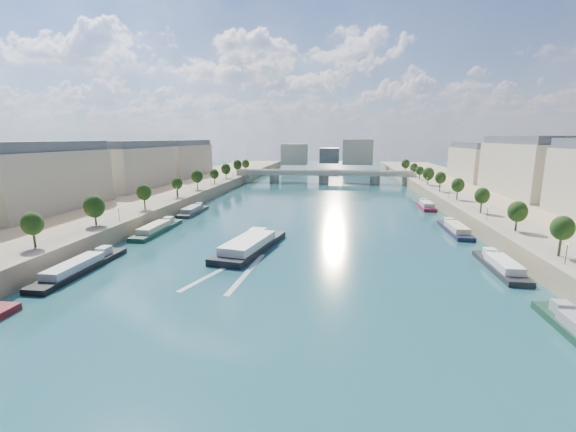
# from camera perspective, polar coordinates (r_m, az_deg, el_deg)

# --- Properties ---
(ground) EXTENTS (700.00, 700.00, 0.00)m
(ground) POSITION_cam_1_polar(r_m,az_deg,el_deg) (134.05, 3.23, -0.78)
(ground) COLOR #0B2B31
(ground) RESTS_ON ground
(quay_left) EXTENTS (44.00, 520.00, 5.00)m
(quay_left) POSITION_cam_1_polar(r_m,az_deg,el_deg) (156.32, -24.09, 0.93)
(quay_left) COLOR #9E8460
(quay_left) RESTS_ON ground
(quay_right) EXTENTS (44.00, 520.00, 5.00)m
(quay_right) POSITION_cam_1_polar(r_m,az_deg,el_deg) (146.96, 32.48, -0.50)
(quay_right) COLOR #9E8460
(quay_right) RESTS_ON ground
(pave_left) EXTENTS (14.00, 520.00, 0.10)m
(pave_left) POSITION_cam_1_polar(r_m,az_deg,el_deg) (148.59, -19.24, 1.79)
(pave_left) COLOR gray
(pave_left) RESTS_ON quay_left
(pave_right) EXTENTS (14.00, 520.00, 0.10)m
(pave_right) POSITION_cam_1_polar(r_m,az_deg,el_deg) (140.82, 27.06, 0.66)
(pave_right) COLOR gray
(pave_right) RESTS_ON quay_right
(trees_left) EXTENTS (4.80, 268.80, 8.26)m
(trees_left) POSITION_cam_1_polar(r_m,az_deg,el_deg) (148.71, -18.34, 3.98)
(trees_left) COLOR #382B1E
(trees_left) RESTS_ON ground
(trees_right) EXTENTS (4.80, 268.80, 8.26)m
(trees_right) POSITION_cam_1_polar(r_m,az_deg,el_deg) (148.77, 25.27, 3.46)
(trees_right) COLOR #382B1E
(trees_right) RESTS_ON ground
(lamps_left) EXTENTS (0.36, 200.36, 4.28)m
(lamps_left) POSITION_cam_1_polar(r_m,az_deg,el_deg) (137.35, -19.50, 2.18)
(lamps_left) COLOR black
(lamps_left) RESTS_ON ground
(lamps_right) EXTENTS (0.36, 200.36, 4.28)m
(lamps_right) POSITION_cam_1_polar(r_m,az_deg,el_deg) (143.65, 24.82, 2.16)
(lamps_right) COLOR black
(lamps_right) RESTS_ON ground
(buildings_left) EXTENTS (16.00, 226.00, 23.20)m
(buildings_left) POSITION_cam_1_polar(r_m,az_deg,el_deg) (171.69, -26.11, 6.34)
(buildings_left) COLOR #B8A68E
(buildings_left) RESTS_ON ground
(buildings_right) EXTENTS (16.00, 226.00, 23.20)m
(buildings_right) POSITION_cam_1_polar(r_m,az_deg,el_deg) (161.63, 35.46, 5.12)
(buildings_right) COLOR #B8A68E
(buildings_right) RESTS_ON ground
(skyline) EXTENTS (79.00, 42.00, 22.00)m
(skyline) POSITION_cam_1_polar(r_m,az_deg,el_deg) (350.45, 6.62, 9.21)
(skyline) COLOR #B8A68E
(skyline) RESTS_ON ground
(bridge) EXTENTS (112.00, 12.00, 8.15)m
(bridge) POSITION_cam_1_polar(r_m,az_deg,el_deg) (247.56, 5.34, 6.06)
(bridge) COLOR #C1B79E
(bridge) RESTS_ON ground
(tour_barge) EXTENTS (14.32, 31.81, 4.17)m
(tour_barge) POSITION_cam_1_polar(r_m,az_deg,el_deg) (100.15, -5.63, -4.37)
(tour_barge) COLOR black
(tour_barge) RESTS_ON ground
(wake) EXTENTS (12.36, 26.02, 0.04)m
(wake) POSITION_cam_1_polar(r_m,az_deg,el_deg) (85.28, -8.17, -8.14)
(wake) COLOR silver
(wake) RESTS_ON ground
(moored_barges_left) EXTENTS (5.00, 150.43, 3.60)m
(moored_barges_left) POSITION_cam_1_polar(r_m,az_deg,el_deg) (96.45, -28.05, -6.58)
(moored_barges_left) COLOR #161B32
(moored_barges_left) RESTS_ON ground
(moored_barges_right) EXTENTS (5.00, 162.41, 3.60)m
(moored_barges_right) POSITION_cam_1_polar(r_m,az_deg,el_deg) (97.65, 28.84, -6.44)
(moored_barges_right) COLOR black
(moored_barges_right) RESTS_ON ground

